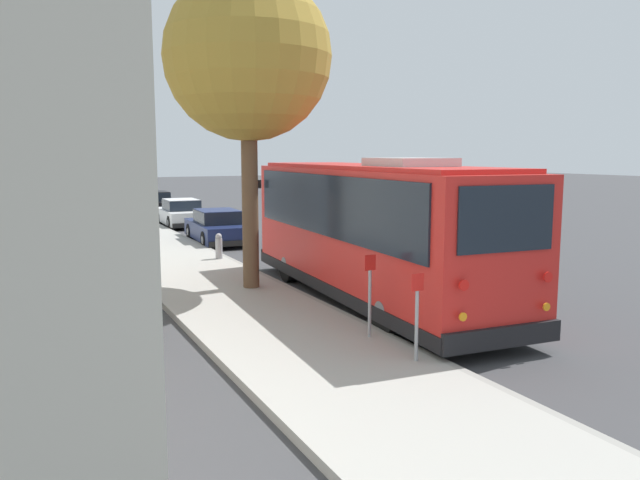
{
  "coord_description": "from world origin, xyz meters",
  "views": [
    {
      "loc": [
        -13.88,
        7.72,
        3.44
      ],
      "look_at": [
        0.0,
        0.9,
        1.3
      ],
      "focal_mm": 35.0,
      "sensor_mm": 36.0,
      "label": 1
    }
  ],
  "objects_px": {
    "parked_sedan_navy": "(217,227)",
    "parked_sedan_white": "(181,214)",
    "parked_sedan_black": "(154,204)",
    "fire_hydrant": "(219,246)",
    "shuttle_bus": "(371,225)",
    "street_tree": "(246,46)",
    "sign_post_near": "(417,316)",
    "sign_post_far": "(370,295)"
  },
  "relations": [
    {
      "from": "parked_sedan_white",
      "to": "parked_sedan_black",
      "type": "bearing_deg",
      "value": 0.73
    },
    {
      "from": "shuttle_bus",
      "to": "sign_post_near",
      "type": "bearing_deg",
      "value": 161.78
    },
    {
      "from": "street_tree",
      "to": "shuttle_bus",
      "type": "bearing_deg",
      "value": -133.61
    },
    {
      "from": "fire_hydrant",
      "to": "parked_sedan_navy",
      "type": "bearing_deg",
      "value": -16.32
    },
    {
      "from": "shuttle_bus",
      "to": "street_tree",
      "type": "bearing_deg",
      "value": 50.02
    },
    {
      "from": "shuttle_bus",
      "to": "street_tree",
      "type": "height_order",
      "value": "street_tree"
    },
    {
      "from": "street_tree",
      "to": "fire_hydrant",
      "type": "height_order",
      "value": "street_tree"
    },
    {
      "from": "shuttle_bus",
      "to": "parked_sedan_white",
      "type": "distance_m",
      "value": 17.18
    },
    {
      "from": "parked_sedan_navy",
      "to": "parked_sedan_black",
      "type": "height_order",
      "value": "same"
    },
    {
      "from": "parked_sedan_black",
      "to": "sign_post_near",
      "type": "distance_m",
      "value": 28.32
    },
    {
      "from": "sign_post_near",
      "to": "sign_post_far",
      "type": "distance_m",
      "value": 1.46
    },
    {
      "from": "parked_sedan_white",
      "to": "fire_hydrant",
      "type": "xyz_separation_m",
      "value": [
        -10.68,
        1.41,
        -0.05
      ]
    },
    {
      "from": "parked_sedan_navy",
      "to": "parked_sedan_white",
      "type": "bearing_deg",
      "value": 2.15
    },
    {
      "from": "parked_sedan_navy",
      "to": "sign_post_far",
      "type": "bearing_deg",
      "value": 177.52
    },
    {
      "from": "shuttle_bus",
      "to": "parked_sedan_white",
      "type": "height_order",
      "value": "shuttle_bus"
    },
    {
      "from": "shuttle_bus",
      "to": "street_tree",
      "type": "xyz_separation_m",
      "value": [
        2.13,
        2.24,
        4.19
      ]
    },
    {
      "from": "shuttle_bus",
      "to": "parked_sedan_black",
      "type": "distance_m",
      "value": 23.88
    },
    {
      "from": "parked_sedan_black",
      "to": "fire_hydrant",
      "type": "xyz_separation_m",
      "value": [
        -17.39,
        1.49,
        -0.05
      ]
    },
    {
      "from": "street_tree",
      "to": "sign_post_far",
      "type": "xyz_separation_m",
      "value": [
        -5.1,
        -0.46,
        -5.06
      ]
    },
    {
      "from": "parked_sedan_black",
      "to": "sign_post_far",
      "type": "bearing_deg",
      "value": 178.76
    },
    {
      "from": "parked_sedan_white",
      "to": "shuttle_bus",
      "type": "bearing_deg",
      "value": -177.53
    },
    {
      "from": "parked_sedan_black",
      "to": "sign_post_far",
      "type": "height_order",
      "value": "sign_post_far"
    },
    {
      "from": "parked_sedan_navy",
      "to": "parked_sedan_white",
      "type": "distance_m",
      "value": 6.24
    },
    {
      "from": "parked_sedan_white",
      "to": "parked_sedan_black",
      "type": "distance_m",
      "value": 6.71
    },
    {
      "from": "parked_sedan_white",
      "to": "street_tree",
      "type": "relative_size",
      "value": 0.51
    },
    {
      "from": "sign_post_far",
      "to": "fire_hydrant",
      "type": "height_order",
      "value": "sign_post_far"
    },
    {
      "from": "parked_sedan_navy",
      "to": "street_tree",
      "type": "bearing_deg",
      "value": 171.38
    },
    {
      "from": "shuttle_bus",
      "to": "parked_sedan_navy",
      "type": "xyz_separation_m",
      "value": [
        10.9,
        0.41,
        -1.19
      ]
    },
    {
      "from": "shuttle_bus",
      "to": "street_tree",
      "type": "distance_m",
      "value": 5.21
    },
    {
      "from": "parked_sedan_white",
      "to": "fire_hydrant",
      "type": "distance_m",
      "value": 10.77
    },
    {
      "from": "street_tree",
      "to": "sign_post_near",
      "type": "height_order",
      "value": "street_tree"
    },
    {
      "from": "street_tree",
      "to": "parked_sedan_white",
      "type": "bearing_deg",
      "value": -7.35
    },
    {
      "from": "shuttle_bus",
      "to": "parked_sedan_black",
      "type": "relative_size",
      "value": 2.27
    },
    {
      "from": "shuttle_bus",
      "to": "parked_sedan_navy",
      "type": "height_order",
      "value": "shuttle_bus"
    },
    {
      "from": "parked_sedan_navy",
      "to": "parked_sedan_black",
      "type": "relative_size",
      "value": 1.03
    },
    {
      "from": "sign_post_far",
      "to": "parked_sedan_navy",
      "type": "bearing_deg",
      "value": -5.63
    },
    {
      "from": "parked_sedan_navy",
      "to": "fire_hydrant",
      "type": "distance_m",
      "value": 4.63
    },
    {
      "from": "shuttle_bus",
      "to": "sign_post_near",
      "type": "xyz_separation_m",
      "value": [
        -4.43,
        1.78,
        -0.91
      ]
    },
    {
      "from": "parked_sedan_white",
      "to": "fire_hydrant",
      "type": "height_order",
      "value": "parked_sedan_white"
    },
    {
      "from": "parked_sedan_black",
      "to": "sign_post_far",
      "type": "xyz_separation_m",
      "value": [
        -26.81,
        1.56,
        0.32
      ]
    },
    {
      "from": "sign_post_near",
      "to": "fire_hydrant",
      "type": "distance_m",
      "value": 10.89
    },
    {
      "from": "parked_sedan_navy",
      "to": "sign_post_far",
      "type": "relative_size",
      "value": 2.99
    }
  ]
}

